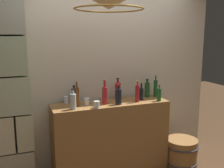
% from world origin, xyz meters
% --- Properties ---
extents(panelled_rear_partition, '(3.21, 0.15, 2.76)m').
position_xyz_m(panelled_rear_partition, '(0.00, 1.10, 1.46)').
color(panelled_rear_partition, beige).
rests_on(panelled_rear_partition, ground).
extents(stone_pillar, '(0.41, 0.28, 2.68)m').
position_xyz_m(stone_pillar, '(-1.15, 0.98, 1.36)').
color(stone_pillar, '#B1AD95').
rests_on(stone_pillar, ground).
extents(bar_shelf_unit, '(1.49, 0.42, 0.96)m').
position_xyz_m(bar_shelf_unit, '(0.00, 0.81, 0.48)').
color(bar_shelf_unit, olive).
rests_on(bar_shelf_unit, ground).
extents(liquor_bottle_brandy, '(0.08, 0.08, 0.29)m').
position_xyz_m(liquor_bottle_brandy, '(0.14, 0.93, 1.08)').
color(liquor_bottle_brandy, '#A71F20').
rests_on(liquor_bottle_brandy, bar_shelf_unit).
extents(liquor_bottle_sherry, '(0.06, 0.06, 0.30)m').
position_xyz_m(liquor_bottle_sherry, '(-0.09, 0.77, 1.08)').
color(liquor_bottle_sherry, maroon).
rests_on(liquor_bottle_sherry, bar_shelf_unit).
extents(liquor_bottle_bourbon, '(0.07, 0.07, 0.23)m').
position_xyz_m(liquor_bottle_bourbon, '(-0.43, 0.98, 1.04)').
color(liquor_bottle_bourbon, black).
rests_on(liquor_bottle_bourbon, bar_shelf_unit).
extents(liquor_bottle_tequila, '(0.05, 0.05, 0.30)m').
position_xyz_m(liquor_bottle_tequila, '(0.70, 0.91, 1.08)').
color(liquor_bottle_tequila, '#184A25').
rests_on(liquor_bottle_tequila, bar_shelf_unit).
extents(liquor_bottle_mezcal, '(0.06, 0.06, 0.24)m').
position_xyz_m(liquor_bottle_mezcal, '(0.42, 0.79, 1.05)').
color(liquor_bottle_mezcal, black).
rests_on(liquor_bottle_mezcal, bar_shelf_unit).
extents(liquor_bottle_rye, '(0.06, 0.06, 0.22)m').
position_xyz_m(liquor_bottle_rye, '(0.62, 0.67, 1.05)').
color(liquor_bottle_rye, '#1B5925').
rests_on(liquor_bottle_rye, bar_shelf_unit).
extents(liquor_bottle_scotch, '(0.05, 0.05, 0.28)m').
position_xyz_m(liquor_bottle_scotch, '(0.34, 0.73, 1.08)').
color(liquor_bottle_scotch, maroon).
rests_on(liquor_bottle_scotch, bar_shelf_unit).
extents(liquor_bottle_vodka, '(0.08, 0.08, 0.25)m').
position_xyz_m(liquor_bottle_vodka, '(0.06, 0.70, 1.06)').
color(liquor_bottle_vodka, black).
rests_on(liquor_bottle_vodka, bar_shelf_unit).
extents(liquor_bottle_vermouth, '(0.05, 0.05, 0.30)m').
position_xyz_m(liquor_bottle_vermouth, '(-0.43, 0.81, 1.08)').
color(liquor_bottle_vermouth, brown).
rests_on(liquor_bottle_vermouth, bar_shelf_unit).
extents(liquor_bottle_amaro, '(0.07, 0.07, 0.24)m').
position_xyz_m(liquor_bottle_amaro, '(-0.51, 0.69, 1.06)').
color(liquor_bottle_amaro, silver).
rests_on(liquor_bottle_amaro, bar_shelf_unit).
extents(liquor_bottle_rum, '(0.07, 0.07, 0.25)m').
position_xyz_m(liquor_bottle_rum, '(0.58, 0.92, 1.07)').
color(liquor_bottle_rum, '#1B4A20').
rests_on(liquor_bottle_rum, bar_shelf_unit).
extents(glass_tumbler_rocks, '(0.07, 0.07, 0.08)m').
position_xyz_m(glass_tumbler_rocks, '(-0.24, 0.64, 1.00)').
color(glass_tumbler_rocks, silver).
rests_on(glass_tumbler_rocks, bar_shelf_unit).
extents(glass_tumbler_highball, '(0.06, 0.06, 0.09)m').
position_xyz_m(glass_tumbler_highball, '(-0.53, 0.97, 1.01)').
color(glass_tumbler_highball, silver).
rests_on(glass_tumbler_highball, bar_shelf_unit).
extents(glass_tumbler_shot, '(0.07, 0.07, 0.09)m').
position_xyz_m(glass_tumbler_shot, '(-0.31, 0.81, 1.01)').
color(glass_tumbler_shot, silver).
rests_on(glass_tumbler_shot, bar_shelf_unit).
extents(pendant_lamp, '(0.64, 0.64, 0.60)m').
position_xyz_m(pendant_lamp, '(-0.27, 0.13, 2.11)').
color(pendant_lamp, beige).
extents(wooden_barrel, '(0.46, 0.46, 0.40)m').
position_xyz_m(wooden_barrel, '(0.97, 0.62, 0.20)').
color(wooden_barrel, olive).
rests_on(wooden_barrel, ground).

